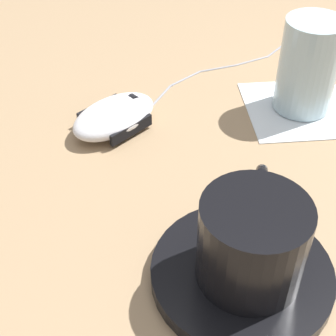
{
  "coord_description": "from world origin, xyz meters",
  "views": [
    {
      "loc": [
        -0.32,
        0.22,
        0.35
      ],
      "look_at": [
        0.02,
        0.08,
        0.03
      ],
      "focal_mm": 55.0,
      "sensor_mm": 36.0,
      "label": 1
    }
  ],
  "objects_px": {
    "saucer": "(241,274)",
    "computer_mouse": "(114,116)",
    "drinking_glass": "(308,66)",
    "coffee_cup": "(252,240)"
  },
  "relations": [
    {
      "from": "saucer",
      "to": "drinking_glass",
      "type": "distance_m",
      "value": 0.27
    },
    {
      "from": "saucer",
      "to": "drinking_glass",
      "type": "bearing_deg",
      "value": -43.74
    },
    {
      "from": "saucer",
      "to": "computer_mouse",
      "type": "distance_m",
      "value": 0.24
    },
    {
      "from": "coffee_cup",
      "to": "drinking_glass",
      "type": "relative_size",
      "value": 0.98
    },
    {
      "from": "computer_mouse",
      "to": "drinking_glass",
      "type": "height_order",
      "value": "drinking_glass"
    },
    {
      "from": "computer_mouse",
      "to": "drinking_glass",
      "type": "xyz_separation_m",
      "value": [
        -0.05,
        -0.22,
        0.04
      ]
    },
    {
      "from": "saucer",
      "to": "computer_mouse",
      "type": "bearing_deg",
      "value": 7.29
    },
    {
      "from": "coffee_cup",
      "to": "computer_mouse",
      "type": "bearing_deg",
      "value": 7.94
    },
    {
      "from": "saucer",
      "to": "computer_mouse",
      "type": "relative_size",
      "value": 1.23
    },
    {
      "from": "coffee_cup",
      "to": "drinking_glass",
      "type": "bearing_deg",
      "value": -42.8
    }
  ]
}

